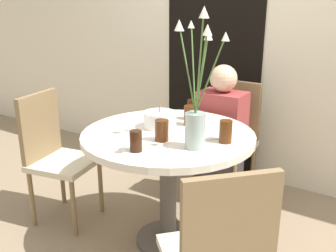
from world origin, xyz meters
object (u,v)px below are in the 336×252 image
object	(u,v)px
drink_glass_3	(136,141)
flower_vase	(196,107)
chair_left_flank	(54,150)
drink_glass_2	(193,110)
chair_far_back	(230,132)
side_plate	(205,134)
drink_glass_4	(226,132)
person_guest	(221,140)
birthday_cake	(160,120)
drink_glass_0	(162,130)
drink_glass_1	(190,115)

from	to	relation	value
drink_glass_3	flower_vase	bearing A→B (deg)	41.40
drink_glass_3	chair_left_flank	bearing A→B (deg)	168.72
flower_vase	drink_glass_2	distance (m)	0.55
chair_far_back	flower_vase	distance (m)	1.11
side_plate	drink_glass_4	size ratio (longest dim) A/B	1.64
drink_glass_2	drink_glass_4	xyz separation A→B (m)	(0.37, -0.29, -0.00)
chair_far_back	drink_glass_3	xyz separation A→B (m)	(-0.02, -1.19, 0.29)
person_guest	drink_glass_2	bearing A→B (deg)	-96.20
birthday_cake	drink_glass_0	size ratio (longest dim) A/B	1.68
chair_left_flank	drink_glass_0	bearing A→B (deg)	-99.30
chair_left_flank	side_plate	world-z (taller)	chair_left_flank
drink_glass_1	drink_glass_4	bearing A→B (deg)	-27.36
flower_vase	side_plate	xyz separation A→B (m)	(-0.05, 0.21, -0.22)
chair_far_back	flower_vase	world-z (taller)	flower_vase
side_plate	drink_glass_0	bearing A→B (deg)	-127.00
chair_far_back	drink_glass_1	world-z (taller)	chair_far_back
side_plate	chair_left_flank	bearing A→B (deg)	-166.44
drink_glass_0	person_guest	size ratio (longest dim) A/B	0.11
drink_glass_1	drink_glass_0	bearing A→B (deg)	-88.39
drink_glass_2	drink_glass_4	bearing A→B (deg)	-38.12
birthday_cake	flower_vase	world-z (taller)	flower_vase
drink_glass_0	side_plate	bearing A→B (deg)	53.00
chair_far_back	drink_glass_0	distance (m)	1.03
chair_left_flank	side_plate	distance (m)	1.10
person_guest	chair_far_back	bearing A→B (deg)	87.31
chair_left_flank	flower_vase	distance (m)	1.19
chair_left_flank	drink_glass_3	world-z (taller)	chair_left_flank
side_plate	drink_glass_4	xyz separation A→B (m)	(0.15, -0.05, 0.06)
chair_far_back	drink_glass_1	size ratio (longest dim) A/B	7.23
drink_glass_2	side_plate	bearing A→B (deg)	-47.69
drink_glass_1	drink_glass_2	distance (m)	0.13
drink_glass_2	drink_glass_0	bearing A→B (deg)	-83.14
chair_left_flank	drink_glass_3	xyz separation A→B (m)	(0.86, -0.17, 0.29)
drink_glass_4	person_guest	world-z (taller)	person_guest
birthday_cake	drink_glass_4	xyz separation A→B (m)	(0.45, -0.03, 0.01)
side_plate	drink_glass_0	world-z (taller)	drink_glass_0
drink_glass_1	chair_left_flank	bearing A→B (deg)	-157.09
chair_far_back	drink_glass_3	size ratio (longest dim) A/B	8.21
chair_left_flank	side_plate	bearing A→B (deg)	-88.10
chair_far_back	birthday_cake	world-z (taller)	chair_far_back
chair_left_flank	drink_glass_0	size ratio (longest dim) A/B	7.66
flower_vase	drink_glass_0	size ratio (longest dim) A/B	6.05
drink_glass_4	person_guest	distance (m)	0.80
chair_far_back	drink_glass_2	bearing A→B (deg)	-92.46
chair_far_back	person_guest	xyz separation A→B (m)	(-0.01, -0.16, -0.01)
person_guest	drink_glass_3	bearing A→B (deg)	-90.52
flower_vase	drink_glass_3	bearing A→B (deg)	-138.60
chair_left_flank	drink_glass_2	distance (m)	1.01
chair_left_flank	drink_glass_1	world-z (taller)	chair_left_flank
chair_left_flank	drink_glass_4	xyz separation A→B (m)	(1.19, 0.20, 0.30)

